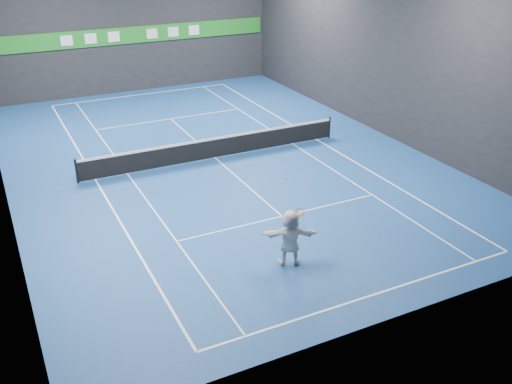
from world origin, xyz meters
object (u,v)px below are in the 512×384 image
tennis_ball (286,179)px  tennis_net (215,147)px  tennis_racket (299,214)px  player (290,238)px

tennis_ball → tennis_net: tennis_ball is taller
tennis_racket → tennis_net: bearing=83.8°
tennis_net → tennis_racket: bearing=-96.2°
tennis_net → player: bearing=-98.1°
tennis_net → tennis_racket: 9.39m
player → tennis_ball: (-0.07, 0.24, 1.95)m
player → tennis_racket: size_ratio=3.06×
tennis_racket → player: bearing=-171.7°
player → tennis_racket: bearing=-148.7°
player → tennis_ball: 1.96m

